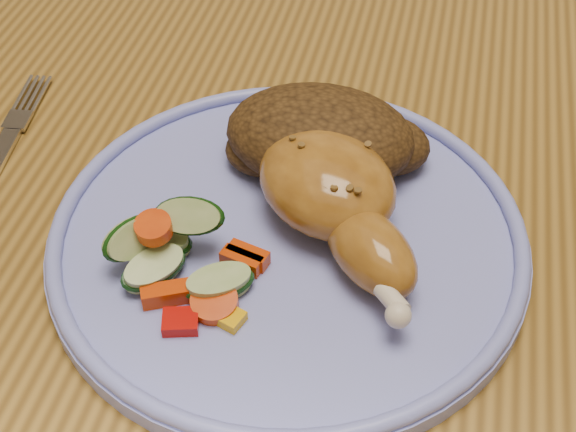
{
  "coord_description": "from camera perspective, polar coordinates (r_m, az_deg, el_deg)",
  "views": [
    {
      "loc": [
        0.02,
        -0.4,
        1.12
      ],
      "look_at": [
        -0.06,
        -0.07,
        0.78
      ],
      "focal_mm": 50.0,
      "sensor_mm": 36.0,
      "label": 1
    }
  ],
  "objects": [
    {
      "name": "vegetable_pile",
      "position": [
        0.47,
        -8.01,
        -2.73
      ],
      "size": [
        0.1,
        0.09,
        0.05
      ],
      "color": "#A50A05",
      "rests_on": "plate"
    },
    {
      "name": "plate_rim",
      "position": [
        0.49,
        0.0,
        -0.82
      ],
      "size": [
        0.3,
        0.3,
        0.01
      ],
      "primitive_type": "torus",
      "color": "#7882D9",
      "rests_on": "plate"
    },
    {
      "name": "plate",
      "position": [
        0.5,
        0.0,
        -1.7
      ],
      "size": [
        0.3,
        0.3,
        0.01
      ],
      "primitive_type": "cylinder",
      "color": "#7882D9",
      "rests_on": "dining_table"
    },
    {
      "name": "rice_pilaf",
      "position": [
        0.53,
        2.57,
        5.56
      ],
      "size": [
        0.14,
        0.09,
        0.05
      ],
      "color": "#412910",
      "rests_on": "plate"
    },
    {
      "name": "chicken_leg",
      "position": [
        0.49,
        3.5,
        1.26
      ],
      "size": [
        0.14,
        0.16,
        0.05
      ],
      "color": "#9C6520",
      "rests_on": "plate"
    },
    {
      "name": "chair_far",
      "position": [
        1.2,
        10.24,
        12.99
      ],
      "size": [
        0.42,
        0.42,
        0.91
      ],
      "color": "#4C2D16",
      "rests_on": "ground"
    },
    {
      "name": "dining_table",
      "position": [
        0.61,
        6.84,
        -3.8
      ],
      "size": [
        0.9,
        1.4,
        0.75
      ],
      "color": "olive",
      "rests_on": "ground"
    }
  ]
}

